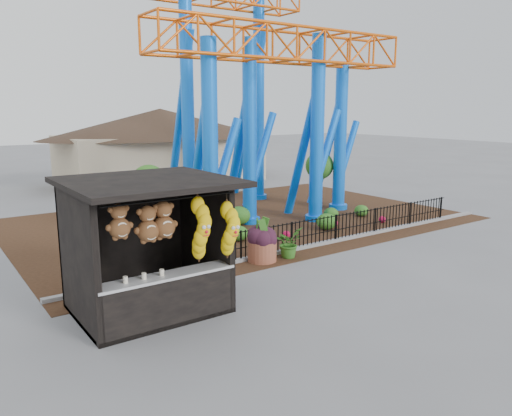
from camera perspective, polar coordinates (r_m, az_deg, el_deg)
ground at (r=12.67m, az=2.84°, el=-10.17°), size 120.00×120.00×0.00m
mulch_bed at (r=21.14m, az=-1.94°, el=-1.30°), size 18.00×12.00×0.02m
curb at (r=17.28m, az=7.21°, el=-4.11°), size 18.00×0.18×0.12m
prize_booth at (r=11.47m, az=-11.81°, el=-4.62°), size 3.50×3.40×3.12m
picket_fence at (r=17.78m, az=9.39°, el=-2.27°), size 12.20×0.06×1.00m
roller_coaster at (r=21.51m, az=0.19°, el=16.17°), size 11.00×6.37×10.82m
terracotta_planter at (r=15.39m, az=0.69°, el=-4.96°), size 1.06×1.06×0.64m
planter_foliage at (r=15.22m, az=0.69°, el=-2.64°), size 0.70×0.70×0.64m
potted_plant at (r=15.77m, az=3.72°, el=-3.98°), size 1.09×1.03×0.96m
landscaping at (r=19.79m, az=3.52°, el=-1.27°), size 7.25×4.27×0.74m
pavilion at (r=32.18m, az=-10.84°, el=8.37°), size 15.00×15.00×4.80m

